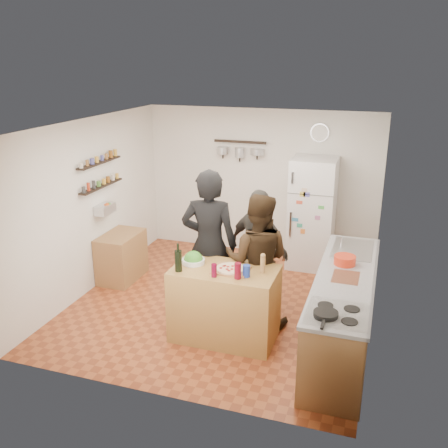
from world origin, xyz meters
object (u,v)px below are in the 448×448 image
(person_center, at_px, (257,261))
(skillet, at_px, (326,314))
(person_left, at_px, (209,245))
(side_table, at_px, (122,257))
(fridge, at_px, (312,213))
(salt_canister, at_px, (246,271))
(person_back, at_px, (258,249))
(red_bowl, at_px, (345,260))
(pepper_mill, at_px, (263,265))
(counter_run, at_px, (343,311))
(wine_bottle, at_px, (178,261))
(salad_bowl, at_px, (193,261))
(wall_clock, at_px, (320,133))
(prep_island, at_px, (225,303))

(person_center, height_order, skillet, person_center)
(person_left, xyz_separation_m, side_table, (-1.69, 0.64, -0.64))
(person_center, xyz_separation_m, fridge, (0.36, 2.09, 0.03))
(salt_canister, distance_m, person_back, 1.12)
(person_left, xyz_separation_m, red_bowl, (1.70, 0.10, -0.03))
(fridge, bearing_deg, person_left, -115.64)
(pepper_mill, height_order, person_left, person_left)
(person_back, bearing_deg, red_bowl, -174.49)
(skillet, distance_m, side_table, 3.88)
(counter_run, bearing_deg, fridge, 108.06)
(wine_bottle, relative_size, salt_canister, 1.83)
(person_center, height_order, side_table, person_center)
(side_table, bearing_deg, wine_bottle, -40.76)
(salad_bowl, xyz_separation_m, wall_clock, (1.06, 2.84, 1.21))
(person_left, relative_size, fridge, 1.11)
(wine_bottle, distance_m, salt_canister, 0.81)
(red_bowl, bearing_deg, person_center, -174.41)
(salad_bowl, bearing_deg, counter_run, 6.71)
(skillet, bearing_deg, person_center, 129.11)
(wine_bottle, relative_size, red_bowl, 0.98)
(person_center, distance_m, person_back, 0.53)
(wall_clock, bearing_deg, person_left, -112.51)
(person_left, relative_size, side_table, 2.50)
(person_back, bearing_deg, skillet, 147.41)
(pepper_mill, relative_size, person_left, 0.10)
(prep_island, xyz_separation_m, side_table, (-2.05, 1.12, -0.09))
(person_left, height_order, skillet, person_left)
(salad_bowl, xyz_separation_m, side_table, (-1.63, 1.07, -0.57))
(person_back, bearing_deg, wall_clock, -79.45)
(counter_run, bearing_deg, side_table, 166.04)
(pepper_mill, bearing_deg, person_left, 152.58)
(salad_bowl, relative_size, skillet, 1.15)
(person_left, relative_size, counter_run, 0.76)
(salad_bowl, distance_m, salt_canister, 0.74)
(salad_bowl, bearing_deg, side_table, 146.81)
(wall_clock, distance_m, side_table, 3.68)
(pepper_mill, xyz_separation_m, person_back, (-0.29, 0.93, -0.18))
(salad_bowl, relative_size, pepper_mill, 1.46)
(salt_canister, height_order, side_table, salt_canister)
(skillet, xyz_separation_m, red_bowl, (0.05, 1.35, 0.03))
(salt_canister, bearing_deg, person_center, 92.37)
(counter_run, height_order, skillet, skillet)
(pepper_mill, xyz_separation_m, salt_canister, (-0.15, -0.17, -0.03))
(salt_canister, height_order, person_left, person_left)
(wine_bottle, height_order, red_bowl, wine_bottle)
(prep_island, height_order, person_left, person_left)
(prep_island, xyz_separation_m, salt_canister, (0.30, -0.12, 0.53))
(salt_canister, bearing_deg, pepper_mill, 48.58)
(pepper_mill, distance_m, side_table, 2.80)
(person_back, height_order, skillet, person_back)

